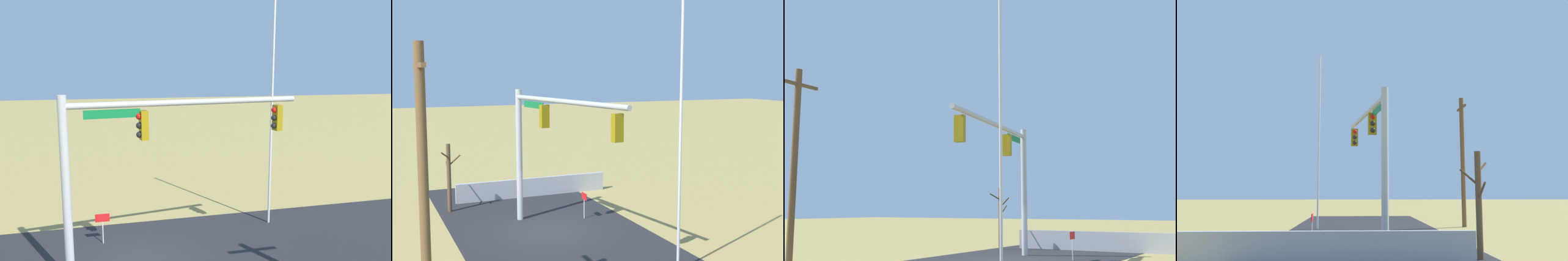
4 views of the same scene
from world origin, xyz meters
TOP-DOWN VIEW (x-y plane):
  - road_surface at (-4.00, 0.00)m, footprint 28.00×8.00m
  - signal_mast at (-0.23, 0.26)m, footprint 8.42×1.53m
  - flagpole at (-6.12, -2.57)m, footprint 0.10×0.10m
  - open_sign at (1.14, -2.16)m, footprint 0.56×0.04m

SIDE VIEW (x-z plane):
  - road_surface at x=-4.00m, z-range 0.00..0.01m
  - open_sign at x=1.14m, z-range 0.30..1.52m
  - signal_mast at x=-0.23m, z-range 1.32..7.39m
  - flagpole at x=-6.12m, z-range 0.00..9.89m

